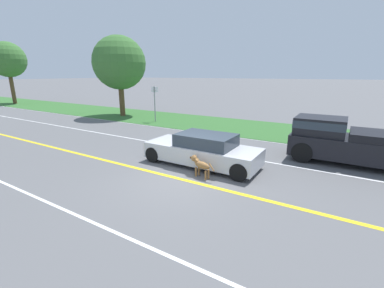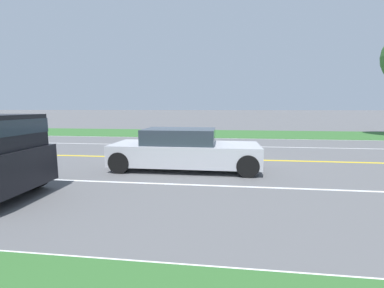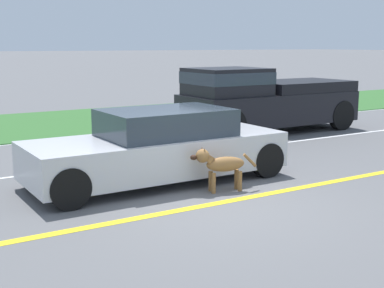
# 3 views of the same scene
# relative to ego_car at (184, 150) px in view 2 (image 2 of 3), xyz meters

# --- Properties ---
(ground_plane) EXTENTS (400.00, 400.00, 0.00)m
(ground_plane) POSITION_rel_ego_car_xyz_m (-1.74, -0.11, -0.63)
(ground_plane) COLOR #5B5B5E
(centre_divider_line) EXTENTS (0.18, 160.00, 0.01)m
(centre_divider_line) POSITION_rel_ego_car_xyz_m (-1.74, -0.11, -0.63)
(centre_divider_line) COLOR yellow
(centre_divider_line) RESTS_ON ground
(lane_edge_line_right) EXTENTS (0.14, 160.00, 0.01)m
(lane_edge_line_right) POSITION_rel_ego_car_xyz_m (5.26, -0.11, -0.63)
(lane_edge_line_right) COLOR white
(lane_edge_line_right) RESTS_ON ground
(lane_edge_line_left) EXTENTS (0.14, 160.00, 0.01)m
(lane_edge_line_left) POSITION_rel_ego_car_xyz_m (-8.74, -0.11, -0.63)
(lane_edge_line_left) COLOR white
(lane_edge_line_left) RESTS_ON ground
(lane_dash_same_dir) EXTENTS (0.10, 160.00, 0.01)m
(lane_dash_same_dir) POSITION_rel_ego_car_xyz_m (1.76, -0.11, -0.63)
(lane_dash_same_dir) COLOR white
(lane_dash_same_dir) RESTS_ON ground
(lane_dash_oncoming) EXTENTS (0.10, 160.00, 0.01)m
(lane_dash_oncoming) POSITION_rel_ego_car_xyz_m (-5.24, -0.11, -0.63)
(lane_dash_oncoming) COLOR white
(lane_dash_oncoming) RESTS_ON ground
(grass_verge_left) EXTENTS (6.00, 160.00, 0.03)m
(grass_verge_left) POSITION_rel_ego_car_xyz_m (-11.74, -0.11, -0.62)
(grass_verge_left) COLOR #33662D
(grass_verge_left) RESTS_ON ground
(ego_car) EXTENTS (1.82, 4.77, 1.34)m
(ego_car) POSITION_rel_ego_car_xyz_m (0.00, 0.00, 0.00)
(ego_car) COLOR silver
(ego_car) RESTS_ON ground
(dog) EXTENTS (0.44, 1.20, 0.79)m
(dog) POSITION_rel_ego_car_xyz_m (-1.18, -0.55, -0.15)
(dog) COLOR olive
(dog) RESTS_ON ground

